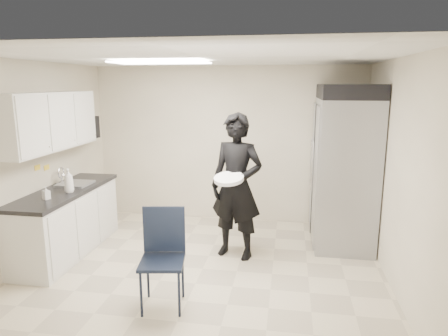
% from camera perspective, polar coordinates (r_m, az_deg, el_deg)
% --- Properties ---
extents(floor, '(4.50, 4.50, 0.00)m').
position_cam_1_polar(floor, '(5.24, -3.07, -14.17)').
color(floor, '#C3B699').
rests_on(floor, ground).
extents(ceiling, '(4.50, 4.50, 0.00)m').
position_cam_1_polar(ceiling, '(4.72, -3.44, 15.51)').
color(ceiling, silver).
rests_on(ceiling, back_wall).
extents(back_wall, '(4.50, 0.00, 4.50)m').
position_cam_1_polar(back_wall, '(6.75, 0.44, 3.37)').
color(back_wall, beige).
rests_on(back_wall, floor).
extents(left_wall, '(0.00, 4.00, 4.00)m').
position_cam_1_polar(left_wall, '(5.73, -25.77, 0.64)').
color(left_wall, beige).
rests_on(left_wall, floor).
extents(right_wall, '(0.00, 4.00, 4.00)m').
position_cam_1_polar(right_wall, '(4.86, 23.65, -1.02)').
color(right_wall, beige).
rests_on(right_wall, floor).
extents(ceiling_panel, '(1.20, 0.60, 0.02)m').
position_cam_1_polar(ceiling_panel, '(5.26, -9.04, 14.69)').
color(ceiling_panel, white).
rests_on(ceiling_panel, ceiling).
extents(lower_counter, '(0.60, 1.90, 0.86)m').
position_cam_1_polar(lower_counter, '(5.95, -21.52, -7.30)').
color(lower_counter, silver).
rests_on(lower_counter, floor).
extents(countertop, '(0.64, 1.95, 0.05)m').
position_cam_1_polar(countertop, '(5.82, -21.86, -3.06)').
color(countertop, black).
rests_on(countertop, lower_counter).
extents(sink, '(0.42, 0.40, 0.14)m').
position_cam_1_polar(sink, '(6.02, -20.47, -2.62)').
color(sink, gray).
rests_on(sink, countertop).
extents(faucet, '(0.02, 0.02, 0.24)m').
position_cam_1_polar(faucet, '(6.09, -22.21, -1.15)').
color(faucet, silver).
rests_on(faucet, countertop).
extents(upper_cabinets, '(0.35, 1.80, 0.75)m').
position_cam_1_polar(upper_cabinets, '(5.73, -23.67, 6.14)').
color(upper_cabinets, silver).
rests_on(upper_cabinets, left_wall).
extents(towel_dispenser, '(0.22, 0.30, 0.35)m').
position_cam_1_polar(towel_dispenser, '(6.77, -18.74, 5.50)').
color(towel_dispenser, black).
rests_on(towel_dispenser, left_wall).
extents(notice_sticker_left, '(0.00, 0.12, 0.07)m').
position_cam_1_polar(notice_sticker_left, '(5.82, -25.10, 0.06)').
color(notice_sticker_left, yellow).
rests_on(notice_sticker_left, left_wall).
extents(notice_sticker_right, '(0.00, 0.12, 0.07)m').
position_cam_1_polar(notice_sticker_right, '(5.99, -24.00, 0.08)').
color(notice_sticker_right, yellow).
rests_on(notice_sticker_right, left_wall).
extents(commercial_fridge, '(0.80, 1.35, 2.10)m').
position_cam_1_polar(commercial_fridge, '(6.05, 16.71, -0.54)').
color(commercial_fridge, gray).
rests_on(commercial_fridge, floor).
extents(fridge_compressor, '(0.80, 1.35, 0.20)m').
position_cam_1_polar(fridge_compressor, '(5.92, 17.38, 10.39)').
color(fridge_compressor, black).
rests_on(fridge_compressor, commercial_fridge).
extents(folding_chair, '(0.52, 0.52, 1.01)m').
position_cam_1_polar(folding_chair, '(4.27, -8.84, -13.14)').
color(folding_chair, black).
rests_on(folding_chair, floor).
extents(man_tuxedo, '(0.81, 0.65, 1.95)m').
position_cam_1_polar(man_tuxedo, '(5.29, 1.80, -2.66)').
color(man_tuxedo, black).
rests_on(man_tuxedo, floor).
extents(bucket_lid, '(0.47, 0.47, 0.05)m').
position_cam_1_polar(bucket_lid, '(5.03, 0.69, -1.52)').
color(bucket_lid, silver).
rests_on(bucket_lid, man_tuxedo).
extents(soap_bottle_a, '(0.16, 0.16, 0.32)m').
position_cam_1_polar(soap_bottle_a, '(5.59, -21.31, -1.68)').
color(soap_bottle_a, white).
rests_on(soap_bottle_a, countertop).
extents(soap_bottle_b, '(0.10, 0.10, 0.16)m').
position_cam_1_polar(soap_bottle_b, '(5.38, -24.06, -3.26)').
color(soap_bottle_b, '#A5A6B1').
rests_on(soap_bottle_b, countertop).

